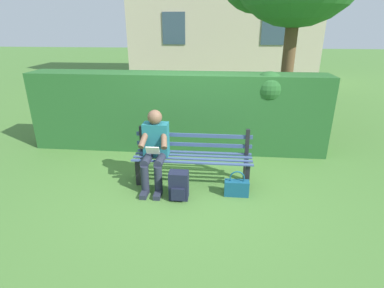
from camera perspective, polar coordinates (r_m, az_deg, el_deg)
name	(u,v)px	position (r m, az deg, el deg)	size (l,w,h in m)	color
ground	(193,182)	(4.86, 0.11, -7.22)	(60.00, 60.00, 0.00)	#477533
park_bench	(193,156)	(4.72, 0.18, -2.37)	(1.83, 0.45, 0.86)	black
person_seated	(155,147)	(4.58, -7.07, -0.61)	(0.44, 0.73, 1.18)	#1E6672
hedge_backdrop	(178,111)	(5.94, -2.58, 6.35)	(5.69, 0.72, 1.57)	#265B28
backpack	(179,186)	(4.35, -2.52, -7.87)	(0.27, 0.26, 0.42)	#191E33
handbag	(237,187)	(4.50, 8.43, -8.11)	(0.36, 0.14, 0.40)	navy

